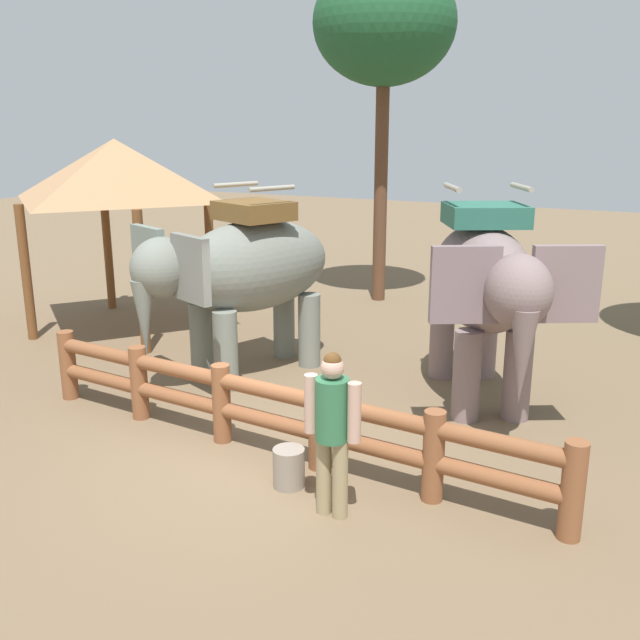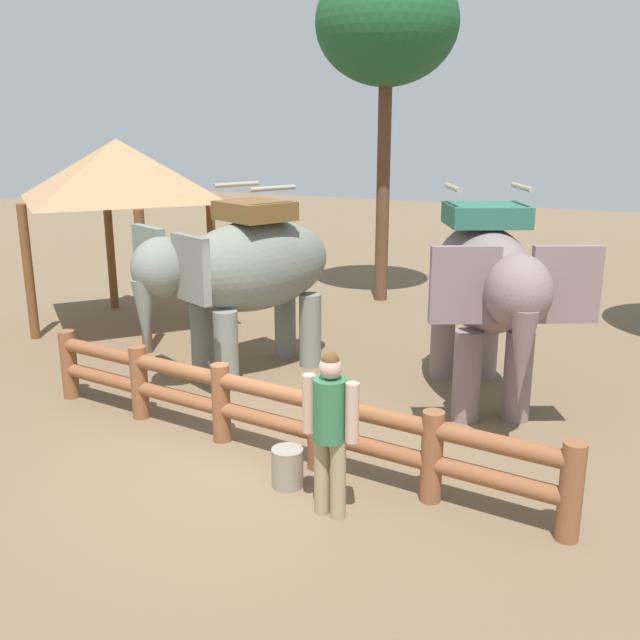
# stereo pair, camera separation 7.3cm
# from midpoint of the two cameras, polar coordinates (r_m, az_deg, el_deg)

# --- Properties ---
(ground_plane) EXTENTS (60.00, 60.00, 0.00)m
(ground_plane) POSITION_cam_midpoint_polar(r_m,az_deg,el_deg) (9.00, -4.95, -11.07)
(ground_plane) COLOR brown
(log_fence) EXTENTS (7.56, 0.77, 1.05)m
(log_fence) POSITION_cam_midpoint_polar(r_m,az_deg,el_deg) (8.88, -4.46, -7.17)
(log_fence) COLOR brown
(log_fence) RESTS_ON ground
(elephant_near_left) EXTENTS (2.67, 3.70, 3.11)m
(elephant_near_left) POSITION_cam_midpoint_polar(r_m,az_deg,el_deg) (11.42, -6.38, 3.92)
(elephant_near_left) COLOR slate
(elephant_near_left) RESTS_ON ground
(elephant_center) EXTENTS (3.00, 3.72, 3.19)m
(elephant_center) POSITION_cam_midpoint_polar(r_m,az_deg,el_deg) (10.42, 12.98, 2.77)
(elephant_center) COLOR slate
(elephant_center) RESTS_ON ground
(tourist_woman_in_black) EXTENTS (0.64, 0.36, 1.81)m
(tourist_woman_in_black) POSITION_cam_midpoint_polar(r_m,az_deg,el_deg) (7.35, 0.70, -8.30)
(tourist_woman_in_black) COLOR #9A8961
(tourist_woman_in_black) RESTS_ON ground
(thatched_shelter) EXTENTS (3.85, 3.85, 3.76)m
(thatched_shelter) POSITION_cam_midpoint_polar(r_m,az_deg,el_deg) (14.51, -16.24, 11.38)
(thatched_shelter) COLOR brown
(thatched_shelter) RESTS_ON ground
(tree_far_left) EXTENTS (3.10, 3.10, 7.45)m
(tree_far_left) POSITION_cam_midpoint_polar(r_m,az_deg,el_deg) (16.56, 5.07, 22.50)
(tree_far_left) COLOR brown
(tree_far_left) RESTS_ON ground
(feed_bucket) EXTENTS (0.37, 0.37, 0.46)m
(feed_bucket) POSITION_cam_midpoint_polar(r_m,az_deg,el_deg) (8.27, -2.78, -11.77)
(feed_bucket) COLOR gray
(feed_bucket) RESTS_ON ground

